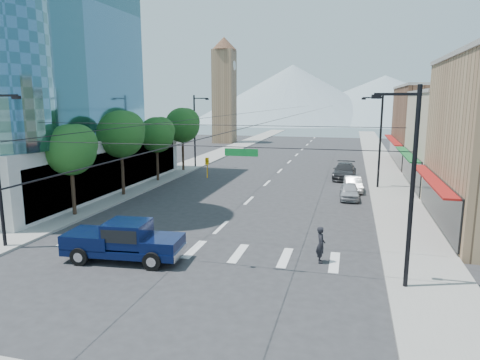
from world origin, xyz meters
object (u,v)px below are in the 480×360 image
Objects in this scene: parked_car_mid at (353,184)px; parked_car_far at (345,171)px; pedestrian at (321,245)px; pickup_truck at (123,240)px; parked_car_near at (349,191)px.

parked_car_far reaches higher than parked_car_mid.
pedestrian reaches higher than parked_car_mid.
pickup_truck is at bearing -109.36° from parked_car_far.
parked_car_mid is at bearing 83.00° from parked_car_near.
pickup_truck reaches higher than parked_car_far.
pickup_truck reaches higher than parked_car_mid.
pedestrian reaches higher than parked_car_far.
pickup_truck is at bearing -124.89° from parked_car_near.
pickup_truck is at bearing -124.75° from parked_car_mid.
parked_car_near is 3.50m from parked_car_mid.
pedestrian is at bearing -89.61° from parked_car_far.
parked_car_mid is (0.30, 3.49, -0.01)m from parked_car_near.
parked_car_far is at bearing -11.61° from pedestrian.
parked_car_near is 0.98× the size of parked_car_mid.
parked_car_far is at bearing 91.40° from parked_car_near.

